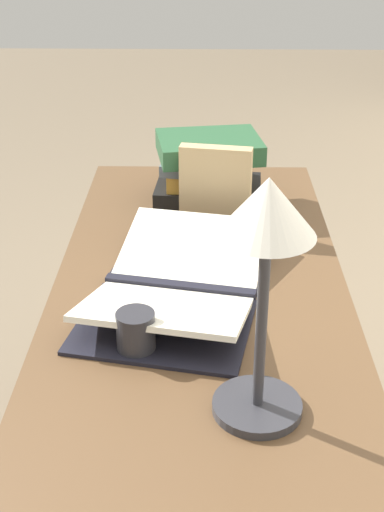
{
  "coord_description": "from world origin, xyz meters",
  "views": [
    {
      "loc": [
        1.32,
        0.01,
        1.51
      ],
      "look_at": [
        0.02,
        -0.02,
        0.82
      ],
      "focal_mm": 50.0,
      "sensor_mm": 36.0,
      "label": 1
    }
  ],
  "objects_px": {
    "reading_lamp": "(266,246)",
    "open_book": "(180,283)",
    "book_standing_upright": "(215,187)",
    "book_stack_tall": "(209,170)",
    "coffee_mug": "(136,332)"
  },
  "relations": [
    {
      "from": "open_book",
      "to": "coffee_mug",
      "type": "relative_size",
      "value": 6.27
    },
    {
      "from": "book_standing_upright",
      "to": "reading_lamp",
      "type": "distance_m",
      "value": 0.74
    },
    {
      "from": "book_stack_tall",
      "to": "book_standing_upright",
      "type": "relative_size",
      "value": 1.41
    },
    {
      "from": "book_standing_upright",
      "to": "reading_lamp",
      "type": "height_order",
      "value": "reading_lamp"
    },
    {
      "from": "reading_lamp",
      "to": "open_book",
      "type": "bearing_deg",
      "value": -159.78
    },
    {
      "from": "open_book",
      "to": "coffee_mug",
      "type": "distance_m",
      "value": 0.23
    },
    {
      "from": "coffee_mug",
      "to": "book_stack_tall",
      "type": "bearing_deg",
      "value": 169.05
    },
    {
      "from": "book_stack_tall",
      "to": "reading_lamp",
      "type": "bearing_deg",
      "value": 5.21
    },
    {
      "from": "coffee_mug",
      "to": "book_standing_upright",
      "type": "bearing_deg",
      "value": 164.75
    },
    {
      "from": "open_book",
      "to": "book_standing_upright",
      "type": "relative_size",
      "value": 2.91
    },
    {
      "from": "book_stack_tall",
      "to": "coffee_mug",
      "type": "xyz_separation_m",
      "value": [
        0.69,
        -0.13,
        -0.05
      ]
    },
    {
      "from": "book_stack_tall",
      "to": "book_standing_upright",
      "type": "distance_m",
      "value": 0.14
    },
    {
      "from": "coffee_mug",
      "to": "reading_lamp",
      "type": "bearing_deg",
      "value": 52.08
    },
    {
      "from": "open_book",
      "to": "book_standing_upright",
      "type": "height_order",
      "value": "book_standing_upright"
    },
    {
      "from": "book_stack_tall",
      "to": "coffee_mug",
      "type": "distance_m",
      "value": 0.7
    }
  ]
}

